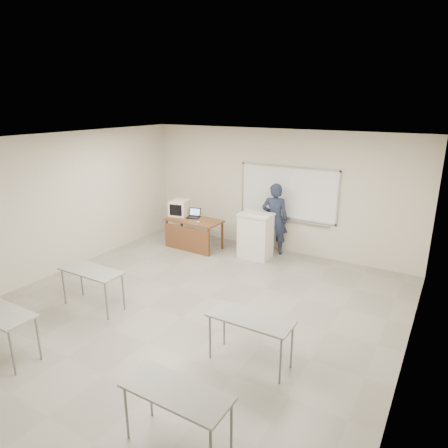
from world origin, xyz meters
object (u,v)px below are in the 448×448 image
Objects in this scene: crt_monitor at (179,208)px; presenter at (275,219)px; instructor_desk at (192,228)px; podium at (255,236)px; keyboard at (260,215)px; whiteboard at (288,193)px; mouse at (198,222)px; laptop at (194,215)px.

crt_monitor is 0.28× the size of presenter.
instructor_desk is at bearing -35.48° from crt_monitor.
presenter reaches higher than podium.
crt_monitor is 0.99× the size of keyboard.
crt_monitor is at bearing 166.99° from keyboard.
crt_monitor is at bearing -162.49° from whiteboard.
crt_monitor reaches higher than instructor_desk.
presenter is at bearing 30.55° from mouse.
podium is 0.65m from presenter.
crt_monitor is 1.59× the size of laptop.
keyboard reaches higher than instructor_desk.
whiteboard is 2.44m from laptop.
whiteboard is at bearing 29.37° from instructor_desk.
whiteboard is 1.73× the size of instructor_desk.
keyboard is at bearing -13.44° from crt_monitor.
laptop is at bearing -179.89° from podium.
crt_monitor is (-2.19, -0.07, 0.40)m from podium.
crt_monitor is at bearing -179.41° from podium.
whiteboard is 2.54m from instructor_desk.
laptop is 1.91m from keyboard.
presenter is (1.91, 0.79, 0.34)m from instructor_desk.
podium is at bearing -121.01° from whiteboard.
crt_monitor reaches higher than podium.
podium is at bearing -13.80° from laptop.
whiteboard reaches higher than presenter.
presenter reaches higher than mouse.
presenter is (0.12, 0.60, -0.22)m from keyboard.
mouse is at bearing 13.52° from presenter.
presenter reaches higher than laptop.
crt_monitor reaches higher than keyboard.
podium is 11.15× the size of mouse.
mouse is at bearing 178.40° from keyboard.
keyboard is at bearing -39.86° from podium.
podium is at bearing 129.59° from keyboard.
podium is at bearing 18.47° from mouse.
instructor_desk is at bearing -170.65° from podium.
crt_monitor is 0.47m from laptop.
mouse reaches higher than instructor_desk.
presenter is (0.27, 0.48, 0.33)m from podium.
crt_monitor is (-2.65, -0.84, -0.53)m from whiteboard.
presenter is (-0.19, -0.28, -0.60)m from whiteboard.
whiteboard reaches higher than crt_monitor.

